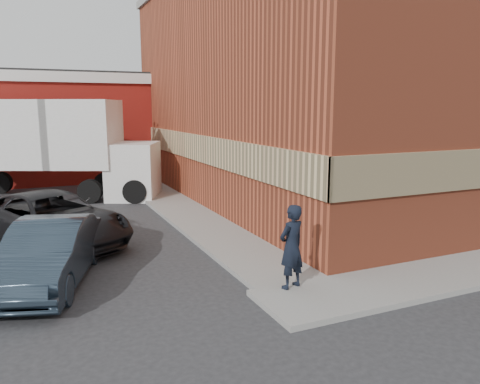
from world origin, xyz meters
name	(u,v)px	position (x,y,z in m)	size (l,w,h in m)	color
ground	(268,292)	(0.00, 0.00, 0.00)	(90.00, 90.00, 0.00)	#28282B
brick_building	(346,87)	(8.50, 9.00, 4.68)	(14.25, 18.25, 9.36)	#A9462B
sidewalk_west	(175,206)	(0.60, 9.00, 0.06)	(1.80, 18.00, 0.12)	gray
man	(292,247)	(0.40, -0.25, 1.00)	(0.65, 0.42, 1.77)	black
sedan	(49,253)	(-4.16, 2.33, 0.70)	(1.49, 4.26, 1.40)	#273542
suv_a	(52,219)	(-3.96, 5.56, 0.74)	(2.45, 5.30, 1.47)	black
box_truck	(59,142)	(-3.27, 12.77, 2.38)	(8.64, 5.73, 4.13)	white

